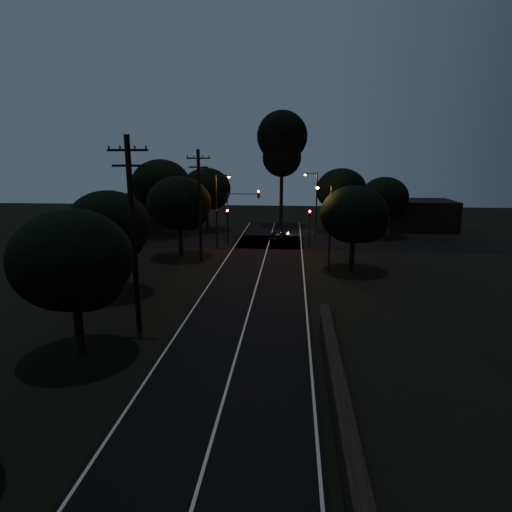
{
  "coord_description": "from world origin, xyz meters",
  "views": [
    {
      "loc": [
        2.73,
        -7.44,
        9.9
      ],
      "look_at": [
        0.0,
        24.0,
        2.5
      ],
      "focal_mm": 30.0,
      "sensor_mm": 36.0,
      "label": 1
    }
  ],
  "objects_px": {
    "signal_left": "(228,220)",
    "tall_pine": "(282,143)",
    "streetlight_b": "(315,201)",
    "streetlight_c": "(328,221)",
    "utility_pole_far": "(200,204)",
    "signal_right": "(310,221)",
    "utility_pole_mid": "(133,234)",
    "car": "(278,235)",
    "streetlight_a": "(218,206)",
    "signal_mast": "(242,207)"
  },
  "relations": [
    {
      "from": "signal_left",
      "to": "tall_pine",
      "type": "bearing_deg",
      "value": 69.54
    },
    {
      "from": "streetlight_b",
      "to": "streetlight_c",
      "type": "height_order",
      "value": "streetlight_b"
    },
    {
      "from": "utility_pole_far",
      "to": "signal_right",
      "type": "relative_size",
      "value": 2.56
    },
    {
      "from": "signal_right",
      "to": "utility_pole_mid",
      "type": "bearing_deg",
      "value": -112.99
    },
    {
      "from": "streetlight_b",
      "to": "signal_left",
      "type": "bearing_deg",
      "value": -157.95
    },
    {
      "from": "tall_pine",
      "to": "utility_pole_mid",
      "type": "bearing_deg",
      "value": -99.93
    },
    {
      "from": "utility_pole_far",
      "to": "streetlight_c",
      "type": "xyz_separation_m",
      "value": [
        11.83,
        -2.0,
        -1.13
      ]
    },
    {
      "from": "utility_pole_far",
      "to": "signal_left",
      "type": "bearing_deg",
      "value": 80.06
    },
    {
      "from": "tall_pine",
      "to": "streetlight_c",
      "type": "xyz_separation_m",
      "value": [
        4.83,
        -25.0,
        -7.31
      ]
    },
    {
      "from": "signal_right",
      "to": "car",
      "type": "relative_size",
      "value": 1.24
    },
    {
      "from": "tall_pine",
      "to": "signal_left",
      "type": "bearing_deg",
      "value": -110.46
    },
    {
      "from": "signal_left",
      "to": "signal_right",
      "type": "height_order",
      "value": "same"
    },
    {
      "from": "streetlight_b",
      "to": "car",
      "type": "distance_m",
      "value": 5.96
    },
    {
      "from": "signal_left",
      "to": "streetlight_b",
      "type": "height_order",
      "value": "streetlight_b"
    },
    {
      "from": "utility_pole_mid",
      "to": "tall_pine",
      "type": "xyz_separation_m",
      "value": [
        7.0,
        40.0,
        5.92
      ]
    },
    {
      "from": "signal_left",
      "to": "signal_right",
      "type": "distance_m",
      "value": 9.2
    },
    {
      "from": "tall_pine",
      "to": "signal_right",
      "type": "height_order",
      "value": "tall_pine"
    },
    {
      "from": "car",
      "to": "signal_right",
      "type": "bearing_deg",
      "value": 159.02
    },
    {
      "from": "signal_right",
      "to": "streetlight_a",
      "type": "relative_size",
      "value": 0.51
    },
    {
      "from": "tall_pine",
      "to": "signal_mast",
      "type": "xyz_separation_m",
      "value": [
        -3.91,
        -15.01,
        -7.32
      ]
    },
    {
      "from": "streetlight_a",
      "to": "streetlight_c",
      "type": "xyz_separation_m",
      "value": [
        11.14,
        -8.0,
        -0.29
      ]
    },
    {
      "from": "utility_pole_mid",
      "to": "utility_pole_far",
      "type": "height_order",
      "value": "utility_pole_mid"
    },
    {
      "from": "utility_pole_mid",
      "to": "tall_pine",
      "type": "distance_m",
      "value": 41.04
    },
    {
      "from": "utility_pole_far",
      "to": "signal_left",
      "type": "distance_m",
      "value": 8.53
    },
    {
      "from": "signal_left",
      "to": "streetlight_c",
      "type": "relative_size",
      "value": 0.55
    },
    {
      "from": "tall_pine",
      "to": "signal_mast",
      "type": "relative_size",
      "value": 2.59
    },
    {
      "from": "utility_pole_far",
      "to": "streetlight_a",
      "type": "distance_m",
      "value": 6.1
    },
    {
      "from": "streetlight_c",
      "to": "car",
      "type": "xyz_separation_m",
      "value": [
        -4.86,
        13.6,
        -3.79
      ]
    },
    {
      "from": "signal_mast",
      "to": "streetlight_c",
      "type": "xyz_separation_m",
      "value": [
        8.74,
        -9.99,
        0.01
      ]
    },
    {
      "from": "utility_pole_mid",
      "to": "signal_right",
      "type": "bearing_deg",
      "value": 67.01
    },
    {
      "from": "utility_pole_mid",
      "to": "signal_left",
      "type": "bearing_deg",
      "value": 86.79
    },
    {
      "from": "utility_pole_far",
      "to": "streetlight_a",
      "type": "relative_size",
      "value": 1.31
    },
    {
      "from": "signal_right",
      "to": "streetlight_b",
      "type": "height_order",
      "value": "streetlight_b"
    },
    {
      "from": "utility_pole_mid",
      "to": "streetlight_b",
      "type": "xyz_separation_m",
      "value": [
        11.31,
        29.0,
        -1.1
      ]
    },
    {
      "from": "utility_pole_mid",
      "to": "utility_pole_far",
      "type": "distance_m",
      "value": 17.0
    },
    {
      "from": "signal_right",
      "to": "car",
      "type": "bearing_deg",
      "value": 135.15
    },
    {
      "from": "signal_right",
      "to": "streetlight_a",
      "type": "xyz_separation_m",
      "value": [
        -9.91,
        -1.99,
        1.8
      ]
    },
    {
      "from": "streetlight_a",
      "to": "car",
      "type": "bearing_deg",
      "value": 41.7
    },
    {
      "from": "utility_pole_far",
      "to": "car",
      "type": "relative_size",
      "value": 3.18
    },
    {
      "from": "utility_pole_far",
      "to": "streetlight_b",
      "type": "xyz_separation_m",
      "value": [
        11.31,
        12.0,
        -0.85
      ]
    },
    {
      "from": "utility_pole_mid",
      "to": "streetlight_a",
      "type": "distance_m",
      "value": 23.04
    },
    {
      "from": "signal_mast",
      "to": "car",
      "type": "relative_size",
      "value": 1.89
    },
    {
      "from": "signal_mast",
      "to": "tall_pine",
      "type": "bearing_deg",
      "value": 75.38
    },
    {
      "from": "tall_pine",
      "to": "signal_left",
      "type": "height_order",
      "value": "tall_pine"
    },
    {
      "from": "utility_pole_far",
      "to": "tall_pine",
      "type": "xyz_separation_m",
      "value": [
        7.0,
        23.0,
        6.17
      ]
    },
    {
      "from": "utility_pole_far",
      "to": "streetlight_b",
      "type": "height_order",
      "value": "utility_pole_far"
    },
    {
      "from": "tall_pine",
      "to": "streetlight_c",
      "type": "distance_m",
      "value": 26.49
    },
    {
      "from": "utility_pole_far",
      "to": "car",
      "type": "distance_m",
      "value": 14.4
    },
    {
      "from": "signal_mast",
      "to": "car",
      "type": "bearing_deg",
      "value": 42.83
    },
    {
      "from": "streetlight_c",
      "to": "car",
      "type": "height_order",
      "value": "streetlight_c"
    }
  ]
}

